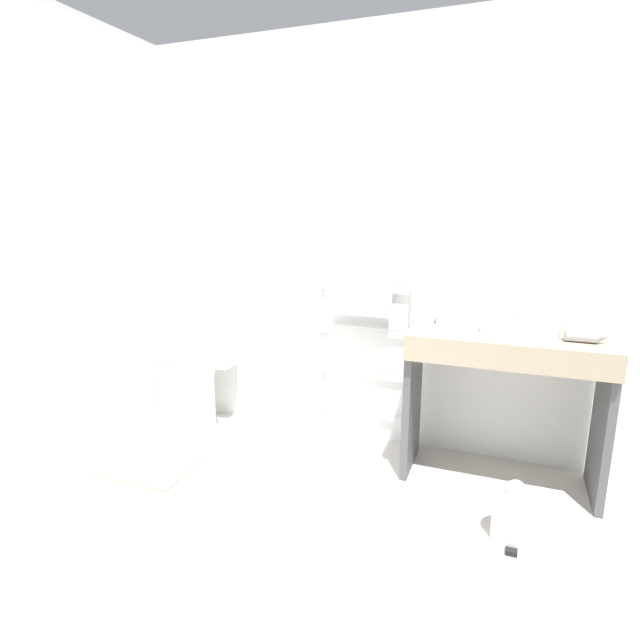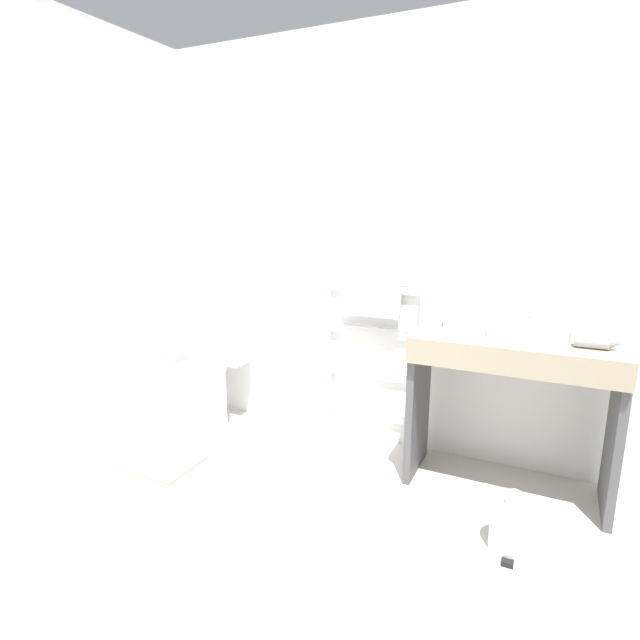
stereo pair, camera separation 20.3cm
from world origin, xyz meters
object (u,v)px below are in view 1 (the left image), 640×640
at_px(trash_bin, 514,515).
at_px(towel_radiator, 363,324).
at_px(toilet, 191,387).
at_px(cup_near_edge, 443,318).
at_px(sink_basin, 520,328).
at_px(cup_near_wall, 431,315).
at_px(hair_dryer, 583,334).

bearing_deg(trash_bin, towel_radiator, 141.69).
bearing_deg(toilet, cup_near_edge, 5.28).
bearing_deg(sink_basin, toilet, -177.81).
relative_size(toilet, sink_basin, 1.94).
bearing_deg(sink_basin, cup_near_wall, 164.79).
xyz_separation_m(hair_dryer, trash_bin, (-0.26, -0.48, -0.76)).
xyz_separation_m(toilet, cup_near_wall, (1.54, 0.21, 0.58)).
distance_m(toilet, hair_dryer, 2.38).
xyz_separation_m(towel_radiator, hair_dryer, (1.19, -0.25, 0.11)).
bearing_deg(toilet, hair_dryer, 0.84).
bearing_deg(toilet, cup_near_wall, 7.65).
bearing_deg(sink_basin, hair_dryer, -8.46).
relative_size(toilet, cup_near_edge, 9.19).
relative_size(towel_radiator, cup_near_edge, 13.14).
bearing_deg(cup_near_edge, trash_bin, -54.10).
xyz_separation_m(toilet, towel_radiator, (1.11, 0.29, 0.47)).
distance_m(toilet, sink_basin, 2.10).
height_order(hair_dryer, trash_bin, hair_dryer).
relative_size(toilet, towel_radiator, 0.70).
relative_size(towel_radiator, trash_bin, 3.62).
bearing_deg(cup_near_edge, towel_radiator, 164.57).
relative_size(cup_near_edge, hair_dryer, 0.43).
bearing_deg(hair_dryer, cup_near_wall, 167.31).
distance_m(sink_basin, cup_near_edge, 0.41).
xyz_separation_m(cup_near_wall, cup_near_edge, (0.07, -0.06, 0.00)).
bearing_deg(trash_bin, toilet, 167.58).
relative_size(cup_near_wall, hair_dryer, 0.42).
xyz_separation_m(cup_near_wall, trash_bin, (0.51, -0.66, -0.76)).
distance_m(toilet, cup_near_wall, 1.66).
height_order(cup_near_wall, cup_near_edge, cup_near_edge).
xyz_separation_m(toilet, trash_bin, (2.05, -0.45, -0.19)).
height_order(toilet, cup_near_wall, cup_near_wall).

